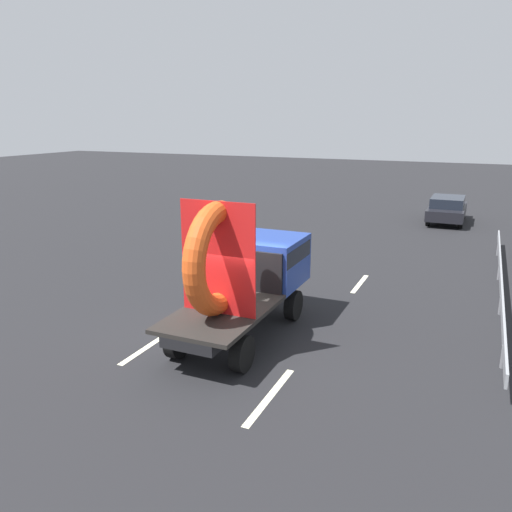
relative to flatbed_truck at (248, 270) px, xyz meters
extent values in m
plane|color=black|center=(-0.32, -0.72, -1.69)|extent=(120.00, 120.00, 0.00)
cylinder|color=black|center=(-0.85, 1.20, -1.26)|extent=(0.28, 0.85, 0.85)
cylinder|color=black|center=(0.85, 1.20, -1.26)|extent=(0.28, 0.85, 0.85)
cylinder|color=black|center=(-0.85, -2.17, -1.26)|extent=(0.28, 0.85, 0.85)
cylinder|color=black|center=(0.85, -2.17, -1.26)|extent=(0.28, 0.85, 0.85)
cube|color=black|center=(0.00, -0.49, -0.84)|extent=(1.30, 5.40, 0.25)
cube|color=navy|center=(0.00, 1.20, -0.04)|extent=(2.00, 2.01, 1.35)
cube|color=black|center=(0.00, 1.15, 0.26)|extent=(2.02, 1.91, 0.44)
cube|color=black|center=(0.00, -1.50, -0.66)|extent=(2.00, 3.39, 0.10)
cube|color=black|center=(0.00, 0.15, -0.06)|extent=(1.80, 0.08, 1.10)
torus|color=#D84C19|center=(0.00, -1.65, 0.72)|extent=(0.51, 2.67, 2.67)
cube|color=red|center=(0.00, -1.65, 0.72)|extent=(1.90, 0.03, 2.67)
cylinder|color=black|center=(2.90, 19.25, -1.36)|extent=(0.23, 0.66, 0.66)
cylinder|color=black|center=(4.51, 19.25, -1.36)|extent=(0.23, 0.66, 0.66)
cylinder|color=black|center=(2.90, 16.48, -1.36)|extent=(0.23, 0.66, 0.66)
cylinder|color=black|center=(4.51, 16.48, -1.36)|extent=(0.23, 0.66, 0.66)
cube|color=black|center=(3.71, 17.87, -1.08)|extent=(1.85, 4.33, 0.57)
cube|color=black|center=(3.71, 17.77, -0.54)|extent=(1.67, 2.42, 0.51)
cube|color=gray|center=(6.23, 5.83, -1.14)|extent=(0.06, 14.53, 0.32)
cylinder|color=slate|center=(6.23, 0.38, -1.41)|extent=(0.10, 0.10, 0.55)
cylinder|color=slate|center=(6.23, 4.01, -1.41)|extent=(0.10, 0.10, 0.55)
cylinder|color=slate|center=(6.23, 7.64, -1.41)|extent=(0.10, 0.10, 0.55)
cylinder|color=slate|center=(6.23, 11.27, -1.41)|extent=(0.10, 0.10, 0.55)
cube|color=beige|center=(-1.85, -2.03, -1.68)|extent=(0.16, 2.14, 0.01)
cube|color=beige|center=(-1.85, 5.70, -1.68)|extent=(0.16, 2.31, 0.01)
cube|color=beige|center=(1.85, -2.94, -1.68)|extent=(0.16, 2.45, 0.01)
cube|color=beige|center=(1.85, 5.17, -1.68)|extent=(0.16, 2.13, 0.01)
camera|label=1|loc=(5.43, -11.66, 3.85)|focal=35.92mm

